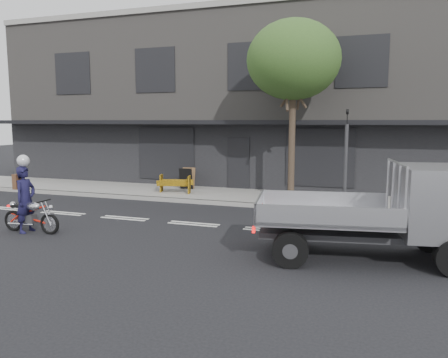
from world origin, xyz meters
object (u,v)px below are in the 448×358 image
at_px(motorcycle, 31,215).
at_px(flatbed_ute, 419,205).
at_px(sandwich_board, 186,179).
at_px(street_tree, 293,60).
at_px(construction_barrier, 173,184).
at_px(traffic_light_pole, 346,164).
at_px(rider, 26,199).

relative_size(motorcycle, flatbed_ute, 0.37).
height_order(motorcycle, sandwich_board, sandwich_board).
height_order(street_tree, construction_barrier, street_tree).
distance_m(motorcycle, flatbed_ute, 10.04).
relative_size(traffic_light_pole, flatbed_ute, 0.69).
bearing_deg(sandwich_board, traffic_light_pole, -17.94).
xyz_separation_m(flatbed_ute, construction_barrier, (-8.72, 5.81, -0.75)).
height_order(flatbed_ute, sandwich_board, flatbed_ute).
height_order(rider, flatbed_ute, flatbed_ute).
xyz_separation_m(construction_barrier, sandwich_board, (0.06, 1.16, 0.08)).
height_order(street_tree, rider, street_tree).
xyz_separation_m(street_tree, sandwich_board, (-4.79, 1.09, -4.67)).
bearing_deg(flatbed_ute, rider, 174.91).
height_order(motorcycle, rider, rider).
distance_m(flatbed_ute, sandwich_board, 11.14).
bearing_deg(street_tree, motorcycle, -132.85).
height_order(street_tree, motorcycle, street_tree).
bearing_deg(construction_barrier, street_tree, 0.83).
xyz_separation_m(traffic_light_pole, rider, (-8.27, -5.75, -0.72)).
distance_m(traffic_light_pole, motorcycle, 10.01).
distance_m(street_tree, motorcycle, 10.19).
relative_size(motorcycle, sandwich_board, 2.01).
bearing_deg(sandwich_board, motorcycle, -101.78).
relative_size(construction_barrier, sandwich_board, 1.48).
relative_size(traffic_light_pole, rider, 1.87).
relative_size(traffic_light_pole, construction_barrier, 2.57).
bearing_deg(rider, sandwich_board, -11.67).
height_order(traffic_light_pole, motorcycle, traffic_light_pole).
bearing_deg(construction_barrier, flatbed_ute, -33.69).
xyz_separation_m(rider, flatbed_ute, (10.14, 0.71, 0.34)).
xyz_separation_m(street_tree, construction_barrier, (-4.85, -0.07, -4.75)).
distance_m(traffic_light_pole, construction_barrier, 6.98).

